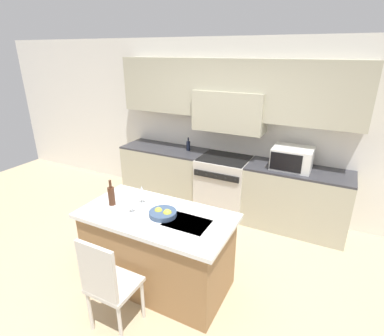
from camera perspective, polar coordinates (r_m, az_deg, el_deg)
The scene contains 12 objects.
ground_plane at distance 3.74m, azimuth -5.35°, elevation -20.71°, with size 10.00×10.00×0.00m, color tan.
back_cabinetry at distance 4.76m, azimuth 7.74°, elevation 10.42°, with size 10.00×0.46×2.70m.
back_counter at distance 4.89m, azimuth 6.10°, elevation -3.21°, with size 3.69×0.62×0.94m.
range_stove at distance 4.87m, azimuth 6.01°, elevation -3.28°, with size 0.78×0.70×0.94m.
microwave at distance 4.43m, azimuth 18.53°, elevation 1.77°, with size 0.54×0.43×0.30m.
kitchen_island at distance 3.46m, azimuth -6.50°, elevation -15.10°, with size 1.64×0.84×0.90m.
island_chair at distance 2.97m, azimuth -15.82°, elevation -20.24°, with size 0.42×0.40×1.03m.
wine_bottle at distance 3.44m, azimuth -15.09°, elevation -5.08°, with size 0.08×0.08×0.30m.
wine_glass_near at distance 3.21m, azimuth -11.46°, elevation -6.07°, with size 0.08×0.08×0.21m.
wine_glass_far at distance 3.39m, azimuth -9.54°, elevation -4.40°, with size 0.08×0.08×0.21m.
fruit_bowl at distance 3.16m, azimuth -5.53°, elevation -8.58°, with size 0.29×0.29×0.09m.
oil_bottle_on_counter at distance 5.01m, azimuth -0.71°, elevation 4.30°, with size 0.07×0.07×0.22m.
Camera 1 is at (1.54, -2.30, 2.51)m, focal length 28.00 mm.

